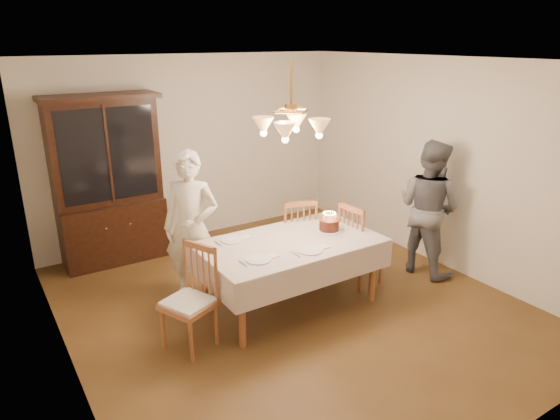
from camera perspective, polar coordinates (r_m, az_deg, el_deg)
ground at (r=5.63m, az=1.12°, el=-10.72°), size 5.00×5.00×0.00m
room_shell at (r=5.04m, az=1.23°, el=5.09°), size 5.00×5.00×5.00m
dining_table at (r=5.32m, az=1.17°, el=-4.33°), size 1.90×1.10×0.76m
china_hutch at (r=6.71m, az=-19.02°, el=2.84°), size 1.38×0.54×2.16m
chair_far_side at (r=6.14m, az=1.83°, el=-3.49°), size 0.54×0.53×1.00m
chair_left_end at (r=4.80m, az=-10.36°, el=-10.52°), size 0.56×0.57×1.00m
chair_right_end at (r=6.00m, az=9.14°, el=-4.30°), size 0.45×0.47×1.00m
elderly_woman at (r=5.50m, az=-10.08°, el=-2.00°), size 0.73×0.72×1.70m
adult_in_grey at (r=6.34m, az=16.60°, el=0.24°), size 0.74×0.89×1.67m
birthday_cake at (r=5.58m, az=5.63°, el=-1.77°), size 0.30×0.30×0.22m
place_setting_near_left at (r=4.87m, az=-2.34°, el=-5.63°), size 0.40×0.25×0.02m
place_setting_near_right at (r=5.07m, az=3.57°, el=-4.58°), size 0.41×0.26×0.02m
place_setting_far_left at (r=5.34m, az=-5.32°, el=-3.40°), size 0.39×0.25×0.02m
chandelier at (r=4.95m, az=1.27°, el=9.54°), size 0.62×0.62×0.73m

